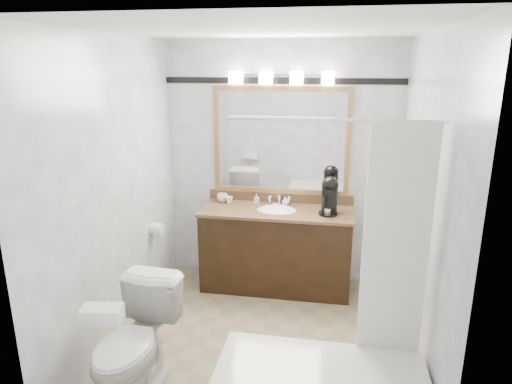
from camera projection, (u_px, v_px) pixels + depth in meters
The scene contains 14 objects.
room at pixel (260, 201), 3.51m from camera, with size 2.42×2.62×2.52m.
vanity at pixel (276, 247), 4.69m from camera, with size 1.53×0.58×0.97m.
mirror at pixel (281, 141), 4.65m from camera, with size 1.40×0.04×1.10m.
vanity_light_bar at pixel (281, 77), 4.42m from camera, with size 1.02×0.14×0.12m.
accent_stripe at pixel (282, 81), 4.49m from camera, with size 2.40×0.01×0.06m, color black.
tp_roll at pixel (157, 229), 4.48m from camera, with size 0.12×0.12×0.11m, color white.
toilet at pixel (134, 344), 3.15m from camera, with size 0.45×0.79×0.81m, color white.
tissue_box at pixel (102, 314), 2.68m from camera, with size 0.23×0.13×0.10m, color white.
coffee_maker at pixel (330, 195), 4.43m from camera, with size 0.19×0.24×0.36m.
cup_left at pixel (222, 198), 4.83m from camera, with size 0.11×0.11×0.09m, color white.
cup_right at pixel (229, 200), 4.78m from camera, with size 0.08×0.08×0.07m, color white.
soap_bottle_a at pixel (257, 199), 4.75m from camera, with size 0.05×0.05×0.10m, color white.
soap_bottle_b at pixel (285, 201), 4.72m from camera, with size 0.07×0.07×0.09m, color white.
soap_bar at pixel (276, 205), 4.69m from camera, with size 0.07×0.04×0.02m, color beige.
Camera 1 is at (0.55, -3.30, 2.29)m, focal length 32.00 mm.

